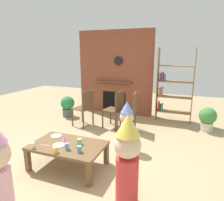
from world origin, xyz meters
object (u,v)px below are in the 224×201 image
Objects in this scene: bookshelf at (172,88)px; paper_cup_center at (33,145)px; birthday_cake_slice at (64,139)px; dining_chair_left at (85,106)px; paper_plate_rear at (56,136)px; paper_cup_near_right at (55,150)px; paper_plate_front at (59,145)px; child_by_the_chairs at (127,125)px; potted_plant_tall at (208,118)px; dining_chair_right at (131,109)px; paper_cup_far_right at (67,146)px; child_in_pink at (127,158)px; paper_cup_near_left at (80,142)px; paper_cup_far_left at (79,149)px; potted_plant_short at (68,106)px; dining_chair_middle at (116,107)px; coffee_table at (68,147)px.

bookshelf is 3.64m from paper_cup_center.
birthday_cake_slice is at bearing -116.67° from bookshelf.
paper_plate_rear is at bearing 112.94° from dining_chair_left.
bookshelf reaches higher than paper_cup_near_right.
paper_cup_center reaches higher than paper_plate_front.
potted_plant_tall is (1.48, 1.52, -0.17)m from child_by_the_chairs.
dining_chair_right is (-0.80, -1.06, -0.37)m from bookshelf.
paper_cup_far_right is (0.10, 0.14, 0.01)m from paper_cup_near_right.
paper_plate_rear is 1.58m from child_in_pink.
paper_cup_near_left reaches higher than paper_cup_near_right.
dining_chair_left is (-0.26, 1.52, 0.12)m from paper_plate_rear.
paper_cup_center is 0.72m from paper_cup_far_left.
paper_cup_center reaches higher than paper_plate_rear.
potted_plant_short is at bearing -176.86° from potted_plant_tall.
paper_plate_front is 0.31× the size of potted_plant_short.
dining_chair_middle is at bearing -12.38° from potted_plant_short.
dining_chair_left reaches higher than potted_plant_tall.
potted_plant_tall is at bearing -154.26° from dining_chair_middle.
dining_chair_middle is at bearing 73.82° from paper_plate_rear.
birthday_cake_slice reaches higher than paper_plate_rear.
child_in_pink is (1.50, -0.13, 0.16)m from paper_cup_center.
child_by_the_chairs is at bearing 45.80° from birthday_cake_slice.
bookshelf is 10.47× the size of paper_plate_rear.
paper_cup_near_left is at bearing 28.37° from paper_plate_front.
dining_chair_right is at bearing -53.94° from child_in_pink.
paper_cup_near_left is 0.98m from child_by_the_chairs.
bookshelf reaches higher than potted_plant_short.
potted_plant_tall is at bearing 47.94° from paper_plate_front.
potted_plant_tall is (0.86, -0.48, -0.56)m from bookshelf.
coffee_table is 1.23× the size of child_by_the_chairs.
paper_cup_near_left is 0.55m from paper_plate_rear.
paper_plate_front is (-0.10, -0.09, 0.06)m from coffee_table.
potted_plant_tall reaches higher than paper_cup_center.
paper_cup_near_right is 0.17m from paper_cup_far_right.
paper_cup_near_right and paper_cup_center have the same top height.
potted_plant_tall is at bearing 41.51° from paper_plate_rear.
dining_chair_left is at bearing 106.70° from paper_cup_near_right.
dining_chair_right is (0.40, 1.98, 0.07)m from paper_cup_far_right.
bookshelf is at bearing -133.83° from dining_chair_right.
paper_cup_center is at bearing 108.96° from dining_chair_left.
potted_plant_tall reaches higher than paper_plate_rear.
dining_chair_middle is at bearing 94.63° from paper_cup_far_left.
paper_plate_front is 0.20× the size of dining_chair_right.
dining_chair_right is (1.11, 0.11, 0.00)m from dining_chair_left.
paper_cup_near_left reaches higher than paper_cup_center.
potted_plant_tall is (2.77, 0.70, -0.19)m from dining_chair_left.
dining_chair_left is at bearing 115.93° from paper_cup_far_left.
dining_chair_middle is at bearing -155.07° from dining_chair_left.
child_in_pink is at bearing -28.30° from paper_cup_near_left.
paper_plate_rear is (-0.53, 0.13, -0.04)m from paper_cup_near_left.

